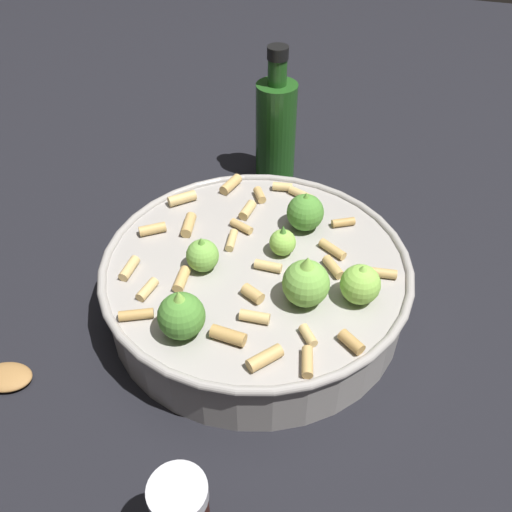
% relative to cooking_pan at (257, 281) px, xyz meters
% --- Properties ---
extents(ground_plane, '(2.40, 2.40, 0.00)m').
position_rel_cooking_pan_xyz_m(ground_plane, '(0.00, -0.00, -0.04)').
color(ground_plane, black).
extents(cooking_pan, '(0.33, 0.33, 0.12)m').
position_rel_cooking_pan_xyz_m(cooking_pan, '(0.00, 0.00, 0.00)').
color(cooking_pan, '#9E9993').
rests_on(cooking_pan, ground).
extents(olive_oil_bottle, '(0.06, 0.06, 0.19)m').
position_rel_cooking_pan_xyz_m(olive_oil_bottle, '(0.05, -0.27, 0.04)').
color(olive_oil_bottle, '#1E4C19').
rests_on(olive_oil_bottle, ground).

